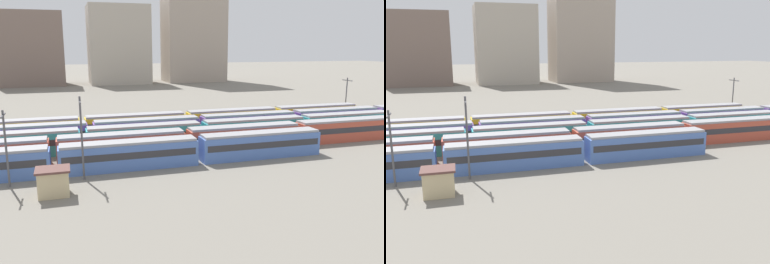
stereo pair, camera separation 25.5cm
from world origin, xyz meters
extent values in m
plane|color=slate|center=(0.00, 10.40, 0.00)|extent=(600.00, 600.00, 0.00)
cube|color=#4C70BC|center=(6.60, 0.00, 1.70)|extent=(18.00, 3.00, 3.40)
cube|color=#2D2D33|center=(6.60, 0.00, 2.11)|extent=(17.20, 3.06, 0.90)
cube|color=#939399|center=(6.60, 0.00, 3.57)|extent=(17.60, 2.70, 0.35)
cube|color=#4C70BC|center=(25.50, 0.00, 1.70)|extent=(18.00, 3.00, 3.40)
cube|color=#2D2D33|center=(25.50, 0.00, 2.11)|extent=(17.20, 3.06, 0.90)
cube|color=#939399|center=(25.50, 0.00, 3.57)|extent=(17.60, 2.70, 0.35)
cube|color=#BC4C38|center=(6.34, 5.20, 1.70)|extent=(18.00, 3.00, 3.40)
cube|color=#2D2D33|center=(6.34, 5.20, 2.11)|extent=(17.20, 3.06, 0.90)
cube|color=#939399|center=(6.34, 5.20, 3.57)|extent=(17.60, 2.70, 0.35)
cube|color=#BC4C38|center=(25.24, 5.20, 1.70)|extent=(18.00, 3.00, 3.40)
cube|color=#2D2D33|center=(25.24, 5.20, 2.11)|extent=(17.20, 3.06, 0.90)
cube|color=#939399|center=(25.24, 5.20, 3.57)|extent=(17.60, 2.70, 0.35)
cube|color=#BC4C38|center=(44.14, 5.20, 1.70)|extent=(18.00, 3.00, 3.40)
cube|color=#2D2D33|center=(44.14, 5.20, 2.11)|extent=(17.20, 3.06, 0.90)
cube|color=#939399|center=(44.14, 5.20, 3.57)|extent=(17.60, 2.70, 0.35)
cube|color=teal|center=(-8.35, 10.40, 1.70)|extent=(18.00, 3.00, 3.40)
cube|color=#2D2D33|center=(-8.35, 10.40, 2.11)|extent=(17.20, 3.06, 0.90)
cube|color=#939399|center=(-8.35, 10.40, 3.57)|extent=(17.60, 2.70, 0.35)
cube|color=teal|center=(10.55, 10.40, 1.70)|extent=(18.00, 3.00, 3.40)
cube|color=#2D2D33|center=(10.55, 10.40, 2.11)|extent=(17.20, 3.06, 0.90)
cube|color=#939399|center=(10.55, 10.40, 3.57)|extent=(17.60, 2.70, 0.35)
cube|color=teal|center=(29.45, 10.40, 1.70)|extent=(18.00, 3.00, 3.40)
cube|color=#2D2D33|center=(29.45, 10.40, 2.11)|extent=(17.20, 3.06, 0.90)
cube|color=#939399|center=(29.45, 10.40, 3.57)|extent=(17.60, 2.70, 0.35)
cube|color=teal|center=(48.35, 10.40, 1.70)|extent=(18.00, 3.00, 3.40)
cube|color=#2D2D33|center=(48.35, 10.40, 2.11)|extent=(17.20, 3.06, 0.90)
cube|color=#939399|center=(48.35, 10.40, 3.57)|extent=(17.60, 2.70, 0.35)
cube|color=#6B429E|center=(-6.95, 15.60, 1.70)|extent=(18.00, 3.00, 3.40)
cube|color=#2D2D33|center=(-6.95, 15.60, 2.11)|extent=(17.20, 3.06, 0.90)
cube|color=#939399|center=(-6.95, 15.60, 3.57)|extent=(17.60, 2.70, 0.35)
cube|color=#6B429E|center=(11.95, 15.60, 1.70)|extent=(18.00, 3.00, 3.40)
cube|color=#2D2D33|center=(11.95, 15.60, 2.11)|extent=(17.20, 3.06, 0.90)
cube|color=#939399|center=(11.95, 15.60, 3.57)|extent=(17.60, 2.70, 0.35)
cube|color=#6B429E|center=(30.85, 15.60, 1.70)|extent=(18.00, 3.00, 3.40)
cube|color=#2D2D33|center=(30.85, 15.60, 2.11)|extent=(17.20, 3.06, 0.90)
cube|color=#939399|center=(30.85, 15.60, 3.57)|extent=(17.60, 2.70, 0.35)
cube|color=#6B429E|center=(49.75, 15.60, 1.70)|extent=(18.00, 3.00, 3.40)
cube|color=#2D2D33|center=(49.75, 15.60, 2.11)|extent=(17.20, 3.06, 0.90)
cube|color=#939399|center=(49.75, 15.60, 3.57)|extent=(17.60, 2.70, 0.35)
cube|color=yellow|center=(-8.02, 20.80, 1.70)|extent=(18.00, 3.00, 3.40)
cube|color=#2D2D33|center=(-8.02, 20.80, 2.11)|extent=(17.20, 3.06, 0.90)
cube|color=#939399|center=(-8.02, 20.80, 3.57)|extent=(17.60, 2.70, 0.35)
cube|color=yellow|center=(10.88, 20.80, 1.70)|extent=(18.00, 3.00, 3.40)
cube|color=#2D2D33|center=(10.88, 20.80, 2.11)|extent=(17.20, 3.06, 0.90)
cube|color=#939399|center=(10.88, 20.80, 3.57)|extent=(17.60, 2.70, 0.35)
cube|color=yellow|center=(29.78, 20.80, 1.70)|extent=(18.00, 3.00, 3.40)
cube|color=#2D2D33|center=(29.78, 20.80, 2.11)|extent=(17.20, 3.06, 0.90)
cube|color=#939399|center=(29.78, 20.80, 3.57)|extent=(17.60, 2.70, 0.35)
cube|color=yellow|center=(48.68, 20.80, 1.70)|extent=(18.00, 3.00, 3.40)
cube|color=#2D2D33|center=(48.68, 20.80, 2.11)|extent=(17.20, 3.06, 0.90)
cube|color=#939399|center=(48.68, 20.80, 3.57)|extent=(17.60, 2.70, 0.35)
cylinder|color=#4C4C51|center=(-7.74, -3.12, 4.47)|extent=(0.24, 0.24, 8.94)
cube|color=#47474C|center=(-7.74, -3.12, 8.34)|extent=(0.16, 3.20, 0.16)
cylinder|color=#4C4C51|center=(58.23, 23.64, 4.50)|extent=(0.24, 0.24, 9.00)
cube|color=#47474C|center=(58.23, 23.64, 8.40)|extent=(0.16, 3.20, 0.16)
cylinder|color=#4C4C51|center=(0.55, -2.84, 5.07)|extent=(0.24, 0.24, 10.13)
cube|color=#47474C|center=(0.55, -2.84, 9.53)|extent=(0.16, 3.20, 0.16)
cube|color=#C6B284|center=(-2.80, -7.39, 1.40)|extent=(3.20, 2.60, 2.80)
cube|color=brown|center=(-2.80, -7.39, 2.92)|extent=(3.60, 3.00, 0.24)
cube|color=#7A665B|center=(-13.42, 125.21, 14.50)|extent=(25.43, 18.57, 29.00)
cube|color=#B2A899|center=(21.34, 125.21, 16.08)|extent=(24.73, 21.31, 32.16)
cube|color=#A89989|center=(54.68, 125.21, 27.09)|extent=(26.10, 17.61, 54.18)
camera|label=1|loc=(-0.85, -51.46, 15.93)|focal=37.92mm
camera|label=2|loc=(-0.61, -51.54, 15.93)|focal=37.92mm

